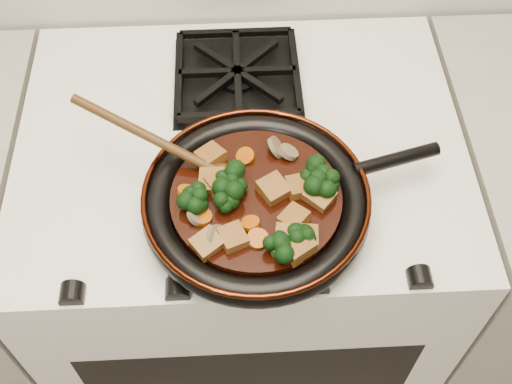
{
  "coord_description": "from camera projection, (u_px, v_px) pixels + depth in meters",
  "views": [
    {
      "loc": [
        -0.01,
        0.99,
        1.73
      ],
      "look_at": [
        0.02,
        1.53,
        0.97
      ],
      "focal_mm": 45.0,
      "sensor_mm": 36.0,
      "label": 1
    }
  ],
  "objects": [
    {
      "name": "stove",
      "position": [
        244.0,
        268.0,
        1.45
      ],
      "size": [
        0.76,
        0.6,
        0.9
      ],
      "primitive_type": "cube",
      "color": "white",
      "rests_on": "ground"
    },
    {
      "name": "mushroom_slice_1",
      "position": [
        277.0,
        148.0,
        0.99
      ],
      "size": [
        0.03,
        0.04,
        0.04
      ],
      "primitive_type": "cylinder",
      "rotation": [
        0.94,
        0.0,
        1.7
      ],
      "color": "brown",
      "rests_on": "braising_sauce"
    },
    {
      "name": "mushroom_slice_0",
      "position": [
        288.0,
        152.0,
        0.99
      ],
      "size": [
        0.04,
        0.04,
        0.02
      ],
      "primitive_type": "cylinder",
      "rotation": [
        0.54,
        0.0,
        1.99
      ],
      "color": "brown",
      "rests_on": "braising_sauce"
    },
    {
      "name": "broccoli_floret_6",
      "position": [
        316.0,
        173.0,
        0.96
      ],
      "size": [
        0.06,
        0.06,
        0.05
      ],
      "primitive_type": null,
      "rotation": [
        -0.06,
        0.02,
        3.1
      ],
      "color": "black",
      "rests_on": "braising_sauce"
    },
    {
      "name": "carrot_coin_2",
      "position": [
        202.0,
        216.0,
        0.92
      ],
      "size": [
        0.03,
        0.03,
        0.01
      ],
      "primitive_type": "cylinder",
      "rotation": [
        -0.03,
        0.16,
        0.0
      ],
      "color": "#A74504",
      "rests_on": "braising_sauce"
    },
    {
      "name": "tofu_cube_10",
      "position": [
        288.0,
        240.0,
        0.89
      ],
      "size": [
        0.04,
        0.05,
        0.03
      ],
      "primitive_type": "cube",
      "rotation": [
        -0.0,
        -0.11,
        1.38
      ],
      "color": "brown",
      "rests_on": "braising_sauce"
    },
    {
      "name": "carrot_coin_4",
      "position": [
        251.0,
        223.0,
        0.91
      ],
      "size": [
        0.03,
        0.03,
        0.02
      ],
      "primitive_type": "cylinder",
      "rotation": [
        -0.21,
        -0.16,
        0.0
      ],
      "color": "#A74504",
      "rests_on": "braising_sauce"
    },
    {
      "name": "mushroom_slice_2",
      "position": [
        197.0,
        216.0,
        0.92
      ],
      "size": [
        0.03,
        0.03,
        0.03
      ],
      "primitive_type": "cylinder",
      "rotation": [
        0.72,
        0.0,
        1.58
      ],
      "color": "brown",
      "rests_on": "braising_sauce"
    },
    {
      "name": "tofu_cube_3",
      "position": [
        211.0,
        157.0,
        0.98
      ],
      "size": [
        0.05,
        0.05,
        0.03
      ],
      "primitive_type": "cube",
      "rotation": [
        -0.08,
        0.06,
        0.71
      ],
      "color": "brown",
      "rests_on": "braising_sauce"
    },
    {
      "name": "braising_sauce",
      "position": [
        256.0,
        200.0,
        0.95
      ],
      "size": [
        0.26,
        0.26,
        0.02
      ],
      "primitive_type": "cylinder",
      "color": "black",
      "rests_on": "skillet"
    },
    {
      "name": "broccoli_floret_5",
      "position": [
        201.0,
        200.0,
        0.93
      ],
      "size": [
        0.07,
        0.08,
        0.06
      ],
      "primitive_type": null,
      "rotation": [
        0.13,
        0.16,
        1.82
      ],
      "color": "black",
      "rests_on": "braising_sauce"
    },
    {
      "name": "broccoli_floret_1",
      "position": [
        230.0,
        199.0,
        0.93
      ],
      "size": [
        0.09,
        0.09,
        0.07
      ],
      "primitive_type": null,
      "rotation": [
        -0.04,
        0.23,
        2.52
      ],
      "color": "black",
      "rests_on": "braising_sauce"
    },
    {
      "name": "broccoli_floret_9",
      "position": [
        322.0,
        184.0,
        0.95
      ],
      "size": [
        0.08,
        0.09,
        0.07
      ],
      "primitive_type": null,
      "rotation": [
        -0.1,
        -0.18,
        1.96
      ],
      "color": "black",
      "rests_on": "braising_sauce"
    },
    {
      "name": "broccoli_floret_2",
      "position": [
        231.0,
        185.0,
        0.94
      ],
      "size": [
        0.09,
        0.09,
        0.07
      ],
      "primitive_type": null,
      "rotation": [
        0.09,
        0.2,
        2.5
      ],
      "color": "black",
      "rests_on": "braising_sauce"
    },
    {
      "name": "broccoli_floret_0",
      "position": [
        231.0,
        180.0,
        0.95
      ],
      "size": [
        0.09,
        0.08,
        0.06
      ],
      "primitive_type": null,
      "rotation": [
        0.14,
        0.09,
        0.73
      ],
      "color": "black",
      "rests_on": "braising_sauce"
    },
    {
      "name": "broccoli_floret_4",
      "position": [
        276.0,
        249.0,
        0.88
      ],
      "size": [
        0.08,
        0.08,
        0.07
      ],
      "primitive_type": null,
      "rotation": [
        0.08,
        -0.14,
        1.81
      ],
      "color": "black",
      "rests_on": "braising_sauce"
    },
    {
      "name": "tofu_cube_11",
      "position": [
        223.0,
        186.0,
        0.95
      ],
      "size": [
        0.06,
        0.06,
        0.03
      ],
      "primitive_type": "cube",
      "rotation": [
        -0.06,
        0.11,
        0.52
      ],
      "color": "brown",
      "rests_on": "braising_sauce"
    },
    {
      "name": "broccoli_floret_8",
      "position": [
        191.0,
        201.0,
        0.93
      ],
      "size": [
        0.07,
        0.07,
        0.07
      ],
      "primitive_type": null,
      "rotation": [
        -0.15,
        -0.08,
        1.67
      ],
      "color": "black",
      "rests_on": "braising_sauce"
    },
    {
      "name": "carrot_coin_3",
      "position": [
        186.0,
        191.0,
        0.95
      ],
      "size": [
        0.03,
        0.03,
        0.02
      ],
      "primitive_type": "cylinder",
      "rotation": [
        -0.24,
        0.28,
        0.0
      ],
      "color": "#A74504",
      "rests_on": "braising_sauce"
    },
    {
      "name": "mushroom_slice_3",
      "position": [
        217.0,
        238.0,
        0.9
      ],
      "size": [
        0.04,
        0.05,
        0.04
      ],
      "primitive_type": "cylinder",
      "rotation": [
        0.95,
        0.0,
        1.19
      ],
      "color": "brown",
      "rests_on": "braising_sauce"
    },
    {
      "name": "broccoli_floret_3",
      "position": [
        303.0,
        233.0,
        0.9
      ],
      "size": [
        0.08,
        0.07,
        0.06
      ],
      "primitive_type": null,
      "rotation": [
        -0.08,
        -0.22,
        2.92
      ],
      "color": "black",
      "rests_on": "braising_sauce"
    },
    {
      "name": "tofu_cube_9",
      "position": [
        299.0,
        187.0,
        0.95
      ],
      "size": [
        0.05,
        0.04,
        0.02
      ],
      "primitive_type": "cube",
      "rotation": [
        0.08,
        0.0,
        1.82
      ],
      "color": "brown",
      "rests_on": "braising_sauce"
    },
    {
      "name": "tofu_cube_5",
      "position": [
        233.0,
        238.0,
        0.9
      ],
      "size": [
        0.05,
        0.05,
        0.02
      ],
      "primitive_type": "cube",
      "rotation": [
        0.02,
        0.03,
        0.39
      ],
      "color": "brown",
      "rests_on": "braising_sauce"
    },
    {
      "name": "tofu_cube_6",
      "position": [
        319.0,
        197.0,
        0.94
      ],
      "size": [
        0.05,
        0.06,
        0.03
      ],
      "primitive_type": "cube",
      "rotation": [
        -0.1,
        -0.08,
        2.42
      ],
      "color": "brown",
      "rests_on": "braising_sauce"
    },
    {
      "name": "tofu_cube_1",
      "position": [
        273.0,
        189.0,
        0.94
      ],
      "size": [
        0.05,
        0.06,
        0.03
      ],
      "primitive_type": "cube",
      "rotation": [
        -0.01,
        -0.07,
        2.11
      ],
      "color": "brown",
      "rests_on": "braising_sauce"
    },
    {
      "name": "burner_grate_back",
      "position": [
        237.0,
        75.0,
        1.16
      ],
      "size": [
        0.23,
        0.23,
        0.03
      ],
      "primitive_type": null,
      "color": "black",
      "rests_on": "stove"
    },
    {
      "name": "wooden_spoon",
      "position": [
        180.0,
        152.0,
        0.96
      ],
      "size": [
        0.15,
        0.09,
        0.25
      ],
      "rotation": [
        0.0,
        0.0,
        2.7
      ],
      "color": "#472A0F",
      "rests_on": "braising_sauce"
    },
    {
      "name": "burner_grate_front",
      "position": [
        243.0,
        203.0,
        0.99
      ],
      "size": [
        0.23,
        0.23,
        0.03
      ],
      "primitive_type": null,
      "color": "black",
      "rests_on": "stove"
    },
    {
      "name": "skillet",
      "position": [
        257.0,
        202.0,
        0.96
      ],
      "size": [
        0.46,
        0.34,
        0.05
      ],
      "rotation": [
        0.0,
        0.0,
        0.27
      ],
      "color": "black",
      "rests_on": "burner_grate_front"
    },
    {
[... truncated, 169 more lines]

